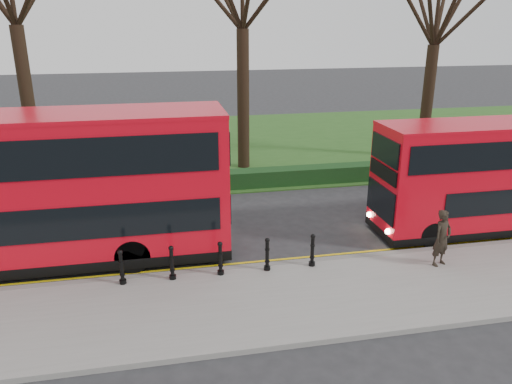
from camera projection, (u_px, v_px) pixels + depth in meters
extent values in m
plane|color=#28282B|center=(236.00, 256.00, 16.22)|extent=(120.00, 120.00, 0.00)
cube|color=gray|center=(254.00, 303.00, 13.42)|extent=(60.00, 4.00, 0.15)
cube|color=slate|center=(241.00, 269.00, 15.27)|extent=(60.00, 0.25, 0.16)
cube|color=#27511B|center=(197.00, 146.00, 30.09)|extent=(60.00, 18.00, 0.06)
cube|color=black|center=(212.00, 181.00, 22.38)|extent=(60.00, 0.90, 0.80)
cube|color=yellow|center=(240.00, 266.00, 15.57)|extent=(60.00, 0.10, 0.01)
cube|color=yellow|center=(239.00, 263.00, 15.75)|extent=(60.00, 0.10, 0.01)
cylinder|color=black|center=(28.00, 106.00, 22.83)|extent=(0.60, 0.60, 7.05)
cylinder|color=black|center=(243.00, 101.00, 24.71)|extent=(0.60, 0.60, 6.85)
cylinder|color=black|center=(427.00, 103.00, 26.69)|extent=(0.60, 0.60, 6.02)
cylinder|color=black|center=(122.00, 268.00, 14.11)|extent=(0.15, 0.15, 1.00)
cylinder|color=black|center=(172.00, 263.00, 14.37)|extent=(0.15, 0.15, 1.00)
cylinder|color=black|center=(220.00, 259.00, 14.63)|extent=(0.15, 0.15, 1.00)
cylinder|color=black|center=(267.00, 255.00, 14.89)|extent=(0.15, 0.15, 1.00)
cylinder|color=black|center=(312.00, 251.00, 15.15)|extent=(0.15, 0.15, 1.00)
cube|color=red|center=(30.00, 186.00, 14.99)|extent=(11.78, 2.68, 4.34)
cube|color=black|center=(40.00, 253.00, 15.73)|extent=(11.80, 2.70, 0.32)
cube|color=black|center=(55.00, 225.00, 14.16)|extent=(9.43, 0.04, 1.02)
cube|color=black|center=(12.00, 162.00, 13.36)|extent=(11.14, 0.04, 1.12)
cylinder|color=black|center=(133.00, 255.00, 15.10)|extent=(1.07, 0.32, 1.07)
cylinder|color=black|center=(135.00, 225.00, 17.28)|extent=(1.07, 0.32, 1.07)
cube|color=black|center=(504.00, 220.00, 18.40)|extent=(9.93, 2.27, 0.27)
cube|color=black|center=(383.00, 172.00, 16.77)|extent=(0.06, 1.98, 0.50)
cylinder|color=black|center=(431.00, 234.00, 16.78)|extent=(0.90, 0.27, 0.90)
cylinder|color=black|center=(404.00, 213.00, 18.61)|extent=(0.90, 0.27, 0.90)
imported|color=black|center=(442.00, 238.00, 15.09)|extent=(0.76, 0.64, 1.78)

